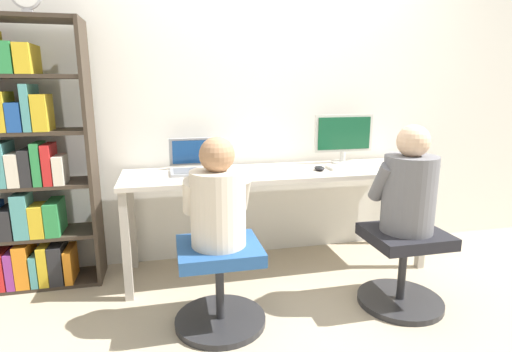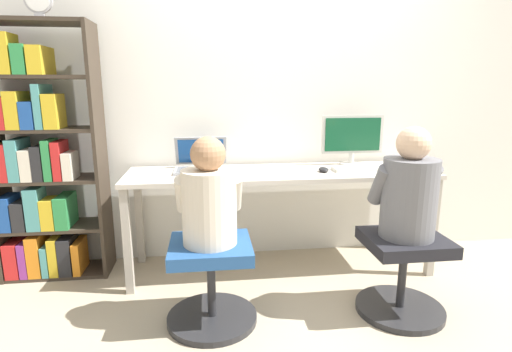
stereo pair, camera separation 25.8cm
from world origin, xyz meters
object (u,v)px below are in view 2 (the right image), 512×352
Objects in this scene: bookshelf at (38,164)px; office_chair_left at (403,271)px; desktop_monitor at (352,139)px; desk_clock at (38,0)px; person_at_monitor at (409,190)px; laptop at (201,164)px; person_at_laptop at (209,199)px; keyboard at (365,168)px; office_chair_right at (211,279)px.

office_chair_left is at bearing -18.82° from bookshelf.
desk_clock is (-2.07, -0.13, 0.89)m from desktop_monitor.
person_at_monitor is 3.39× the size of desk_clock.
laptop is at bearing 3.44° from desk_clock.
bookshelf reaches higher than office_chair_left.
desk_clock is at bearing 161.65° from office_chair_left.
desktop_monitor is at bearing 36.06° from person_at_laptop.
person_at_monitor is (0.04, -0.82, -0.19)m from desktop_monitor.
keyboard is 0.26× the size of bookshelf.
bookshelf is (-1.14, 0.73, 0.54)m from office_chair_right.
bookshelf is at bearing 154.47° from desk_clock.
keyboard is 2.36m from desk_clock.
person_at_monitor is at bearing -18.71° from bookshelf.
bookshelf reaches higher than laptop.
desk_clock is (-0.95, -0.06, 1.04)m from laptop.
bookshelf reaches higher than keyboard.
office_chair_left is 2.77× the size of desk_clock.
person_at_laptop is at bearing 177.85° from office_chair_left.
bookshelf reaches higher than person_at_laptop.
desk_clock is (-2.11, 0.70, 1.57)m from office_chair_left.
office_chair_right is 1.45m from bookshelf.
desktop_monitor is 1.03× the size of keyboard.
keyboard is (0.03, -0.20, -0.19)m from desktop_monitor.
laptop is (-1.13, -0.07, -0.15)m from desktop_monitor.
office_chair_right is at bearing -152.14° from keyboard.
person_at_monitor is at bearing 90.00° from office_chair_left.
keyboard reaches higher than office_chair_right.
person_at_laptop reaches higher than office_chair_right.
bookshelf is at bearing 147.33° from office_chair_right.
office_chair_right is 1.22m from person_at_monitor.
laptop is 1.09m from bookshelf.
desktop_monitor is 1.35m from person_at_laptop.
bookshelf is 1.03m from desk_clock.
desktop_monitor is at bearing 1.53° from bookshelf.
keyboard is at bearing 27.86° from office_chair_right.
desk_clock is at bearing -176.51° from desktop_monitor.
desk_clock reaches higher than office_chair_right.
person_at_laptop is 3.16× the size of desk_clock.
desk_clock is at bearing 161.76° from person_at_monitor.
person_at_laptop is at bearing -86.10° from laptop.
office_chair_left is (0.01, -0.62, -0.49)m from keyboard.
person_at_monitor is (0.00, 0.00, 0.49)m from office_chair_left.
office_chair_right is (-1.11, 0.04, 0.00)m from office_chair_left.
bookshelf reaches higher than person_at_monitor.
laptop is at bearing 173.30° from keyboard.
laptop reaches higher than office_chair_right.
office_chair_right is (-1.10, -0.58, -0.49)m from keyboard.
laptop is 0.72× the size of office_chair_left.
desk_clock reaches higher than office_chair_left.
laptop is at bearing -0.54° from bookshelf.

